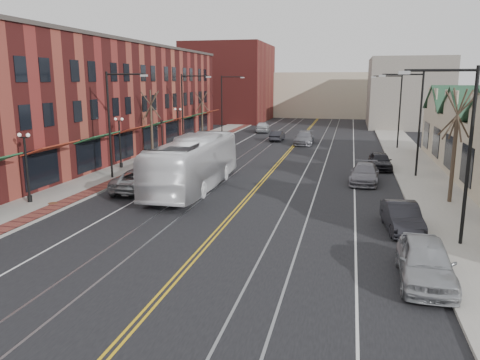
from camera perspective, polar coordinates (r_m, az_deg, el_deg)
The scene contains 30 objects.
ground at distance 19.01m, azimuth -7.36°, elevation -11.36°, with size 160.00×160.00×0.00m, color black.
sidewalk_left at distance 41.31m, azimuth -13.28°, elevation 1.37°, with size 4.00×120.00×0.15m, color gray.
sidewalk_right at distance 37.48m, azimuth 21.73°, elevation -0.25°, with size 4.00×120.00×0.15m, color gray.
building_left at distance 50.17m, azimuth -17.26°, elevation 9.24°, with size 10.00×50.00×11.00m, color maroon.
backdrop_left at distance 89.11m, azimuth -1.26°, elevation 11.75°, with size 14.00×18.00×14.00m, color maroon.
backdrop_mid at distance 101.52m, azimuth 9.85°, elevation 10.21°, with size 22.00×14.00×9.00m, color beige.
backdrop_right at distance 81.77m, azimuth 19.67°, elevation 9.98°, with size 12.00×16.00×11.00m, color slate.
streetlight_l_1 at distance 36.72m, azimuth -15.09°, elevation 7.77°, with size 3.33×0.25×8.00m.
streetlight_l_2 at distance 51.36m, azimuth -6.57°, elevation 9.22°, with size 3.33×0.25×8.00m.
streetlight_l_3 at distance 66.62m, azimuth -1.87°, elevation 9.94°, with size 3.33×0.25×8.00m.
streetlight_r_0 at distance 22.92m, azimuth 25.24°, elevation 4.66°, with size 3.33×0.25×8.00m.
streetlight_r_1 at distance 38.66m, azimuth 20.48°, elevation 7.62°, with size 3.33×0.25×8.00m.
streetlight_r_2 at distance 54.55m, azimuth 18.47°, elevation 8.85°, with size 3.33×0.25×8.00m.
lamppost_l_1 at distance 31.34m, azimuth -24.54°, elevation 1.20°, with size 0.84×0.28×4.27m.
lamppost_l_2 at distance 41.34m, azimuth -14.41°, elevation 4.31°, with size 0.84×0.28×4.27m.
lamppost_l_3 at distance 54.04m, azimuth -7.55°, elevation 6.33°, with size 0.84×0.28×4.27m.
tree_left_near at distance 46.44m, azimuth -10.74°, elevation 6.92°, with size 1.78×1.37×6.48m.
tree_left_far at distance 61.38m, azimuth -4.65°, elevation 8.08°, with size 1.66×1.28×6.02m.
tree_right_mid at distance 31.14m, azimuth 24.72°, elevation 4.01°, with size 1.90×1.46×6.93m.
manhole_far at distance 30.82m, azimuth -21.85°, elevation -2.64°, with size 0.60×0.60×0.02m, color #592D19.
traffic_signal at distance 43.98m, azimuth -9.47°, elevation 5.16°, with size 0.18×0.15×3.80m.
transit_bus at distance 32.83m, azimuth -5.66°, elevation 2.02°, with size 3.06×13.09×3.65m, color white.
parked_suv at distance 32.97m, azimuth -11.78°, elevation 0.07°, with size 2.68×5.82×1.62m, color #A1A4A8.
parked_car_a at distance 19.21m, azimuth 21.67°, elevation -9.22°, with size 1.97×4.89×1.67m, color #9A9DA1.
parked_car_b at distance 25.14m, azimuth 19.14°, elevation -4.30°, with size 1.54×4.41×1.45m, color black.
parked_car_c at distance 35.96m, azimuth 14.94°, elevation 0.77°, with size 2.02×4.98×1.44m, color slate.
parked_car_d at distance 41.88m, azimuth 16.70°, elevation 2.24°, with size 1.74×4.32×1.47m, color black.
distant_car_left at distance 59.27m, azimuth 4.56°, elevation 5.39°, with size 1.37×3.94×1.30m, color black.
distant_car_right at distance 56.31m, azimuth 7.83°, elevation 5.09°, with size 2.15×5.29×1.53m, color slate.
distant_car_far at distance 69.07m, azimuth 2.76°, elevation 6.49°, with size 1.88×4.68×1.60m, color silver.
Camera 1 is at (6.29, -16.28, 7.54)m, focal length 35.00 mm.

